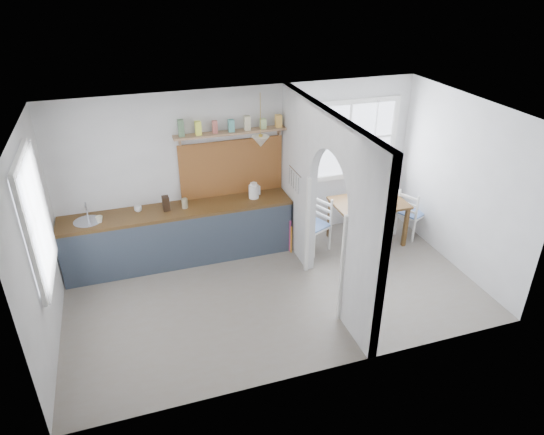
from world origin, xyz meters
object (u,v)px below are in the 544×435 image
object	(u,v)px
dining_table	(367,222)
vase	(366,190)
chair_left	(314,225)
chair_right	(412,213)
kettle	(254,190)

from	to	relation	value
dining_table	vase	xyz separation A→B (m)	(0.06, 0.22, 0.47)
chair_left	chair_right	bearing A→B (deg)	63.40
dining_table	vase	bearing A→B (deg)	75.85
dining_table	chair_right	bearing A→B (deg)	-2.85
chair_left	vase	xyz separation A→B (m)	(1.01, 0.19, 0.39)
chair_left	chair_right	world-z (taller)	chair_left
chair_left	kettle	world-z (taller)	kettle
dining_table	chair_right	world-z (taller)	chair_right
dining_table	vase	world-z (taller)	vase
dining_table	kettle	size ratio (longest dim) A/B	4.65
chair_right	vase	distance (m)	0.91
dining_table	chair_right	size ratio (longest dim) A/B	1.38
kettle	vase	size ratio (longest dim) A/B	1.24
chair_right	kettle	world-z (taller)	kettle
chair_left	chair_right	distance (m)	1.78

